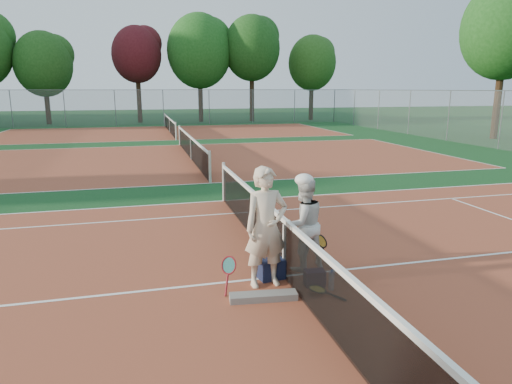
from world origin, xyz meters
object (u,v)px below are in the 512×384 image
(player_a, at_px, (266,227))
(sports_bag_navy, at_px, (271,269))
(racket_black_held, at_px, (321,250))
(racket_spare, at_px, (318,291))
(net_main, at_px, (284,248))
(racket_red, at_px, (229,275))
(player_b, at_px, (303,224))
(water_bottle, at_px, (331,281))
(sports_bag_purple, at_px, (315,278))

(player_a, relative_size, sports_bag_navy, 4.60)
(player_a, xyz_separation_m, racket_black_held, (1.19, 0.57, -0.68))
(racket_black_held, relative_size, racket_spare, 0.96)
(net_main, xyz_separation_m, racket_red, (-1.01, -0.36, -0.23))
(player_b, height_order, water_bottle, player_b)
(sports_bag_navy, relative_size, water_bottle, 1.40)
(water_bottle, bearing_deg, sports_bag_navy, 139.68)
(racket_red, xyz_separation_m, racket_spare, (1.30, -0.42, -0.23))
(player_a, distance_m, sports_bag_purple, 1.15)
(racket_spare, distance_m, sports_bag_purple, 0.33)
(player_a, distance_m, racket_red, 0.94)
(sports_bag_navy, height_order, water_bottle, sports_bag_navy)
(net_main, bearing_deg, player_a, -148.22)
(player_a, bearing_deg, racket_black_held, 20.05)
(player_b, height_order, sports_bag_navy, player_b)
(racket_black_held, bearing_deg, net_main, -7.37)
(player_b, bearing_deg, sports_bag_navy, 11.24)
(player_a, distance_m, racket_black_held, 1.48)
(racket_red, xyz_separation_m, sports_bag_navy, (0.78, 0.33, -0.12))
(sports_bag_navy, relative_size, sports_bag_purple, 1.32)
(racket_spare, bearing_deg, sports_bag_navy, -9.17)
(net_main, xyz_separation_m, water_bottle, (0.56, -0.69, -0.36))
(racket_spare, bearing_deg, racket_red, 28.34)
(racket_spare, height_order, sports_bag_purple, sports_bag_purple)
(racket_red, height_order, sports_bag_purple, racket_red)
(net_main, distance_m, player_b, 0.58)
(sports_bag_purple, bearing_deg, racket_red, 175.44)
(sports_bag_navy, xyz_separation_m, water_bottle, (0.79, -0.67, -0.02))
(water_bottle, bearing_deg, racket_red, 168.00)
(water_bottle, bearing_deg, racket_black_held, 76.57)
(player_a, xyz_separation_m, racket_spare, (0.68, -0.54, -0.91))
(sports_bag_navy, bearing_deg, player_a, -126.11)
(net_main, distance_m, racket_spare, 0.95)
(net_main, distance_m, racket_red, 1.10)
(player_a, relative_size, sports_bag_purple, 6.07)
(water_bottle, bearing_deg, player_a, 154.30)
(racket_black_held, distance_m, racket_spare, 1.24)
(net_main, height_order, player_a, player_a)
(racket_red, bearing_deg, player_b, -35.91)
(racket_red, bearing_deg, net_main, -39.50)
(player_b, height_order, sports_bag_purple, player_b)
(net_main, distance_m, water_bottle, 0.96)
(player_a, height_order, racket_spare, player_a)
(net_main, bearing_deg, player_b, 30.96)
(racket_black_held, bearing_deg, racket_red, -9.04)
(racket_red, height_order, racket_black_held, racket_black_held)
(player_b, relative_size, racket_red, 2.88)
(racket_spare, xyz_separation_m, sports_bag_navy, (-0.52, 0.75, 0.11))
(racket_red, xyz_separation_m, sports_bag_purple, (1.38, -0.11, -0.16))
(player_b, height_order, racket_red, player_b)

